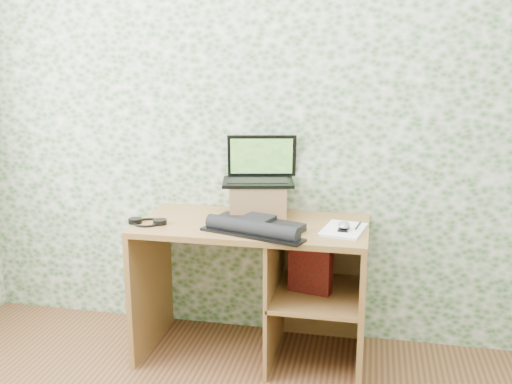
% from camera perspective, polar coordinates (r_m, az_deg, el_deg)
% --- Properties ---
extents(wall_back, '(3.50, 0.00, 3.50)m').
position_cam_1_polar(wall_back, '(3.19, 0.81, 7.99)').
color(wall_back, silver).
rests_on(wall_back, ground).
extents(desk, '(1.20, 0.60, 0.75)m').
position_cam_1_polar(desk, '(3.09, 1.20, -7.83)').
color(desk, brown).
rests_on(desk, floor).
extents(riser, '(0.35, 0.31, 0.18)m').
position_cam_1_polar(riser, '(3.11, 0.20, -0.78)').
color(riser, olive).
rests_on(riser, desk).
extents(laptop, '(0.43, 0.34, 0.25)m').
position_cam_1_polar(laptop, '(3.11, 0.35, 2.07)').
color(laptop, black).
rests_on(laptop, riser).
extents(keyboard, '(0.55, 0.42, 0.08)m').
position_cam_1_polar(keyboard, '(2.84, -0.12, -3.45)').
color(keyboard, black).
rests_on(keyboard, desk).
extents(headphones, '(0.21, 0.15, 0.03)m').
position_cam_1_polar(headphones, '(3.03, -10.80, -2.96)').
color(headphones, black).
rests_on(headphones, desk).
extents(notepad, '(0.24, 0.31, 0.01)m').
position_cam_1_polar(notepad, '(2.89, 8.74, -3.74)').
color(notepad, white).
rests_on(notepad, desk).
extents(mouse, '(0.07, 0.10, 0.03)m').
position_cam_1_polar(mouse, '(2.86, 8.76, -3.46)').
color(mouse, silver).
rests_on(mouse, notepad).
extents(pen, '(0.03, 0.13, 0.01)m').
position_cam_1_polar(pen, '(2.94, 10.17, -3.32)').
color(pen, black).
rests_on(pen, notepad).
extents(red_box, '(0.23, 0.12, 0.27)m').
position_cam_1_polar(red_box, '(3.02, 5.46, -7.55)').
color(red_box, maroon).
rests_on(red_box, desk).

